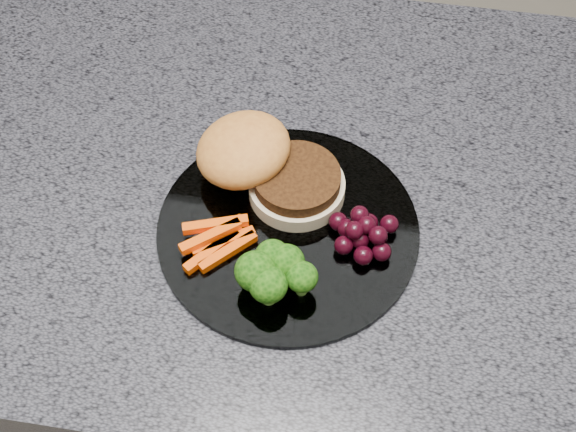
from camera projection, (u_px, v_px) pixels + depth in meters
The scene contains 7 objects.
island_cabinet at pixel (231, 359), 1.23m from camera, with size 1.20×0.60×0.86m, color #50351B.
countertop at pixel (207, 177), 0.86m from camera, with size 1.20×0.60×0.04m, color #44444D.
plate at pixel (288, 229), 0.79m from camera, with size 0.26×0.26×0.01m, color white.
burger at pixel (262, 165), 0.81m from camera, with size 0.16×0.12×0.05m.
carrot_sticks at pixel (217, 240), 0.77m from camera, with size 0.07×0.07×0.02m.
broccoli at pixel (273, 271), 0.73m from camera, with size 0.08×0.07×0.05m.
grape_bunch at pixel (364, 233), 0.77m from camera, with size 0.07×0.06×0.03m.
Camera 1 is at (0.17, -0.51, 1.56)m, focal length 50.00 mm.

